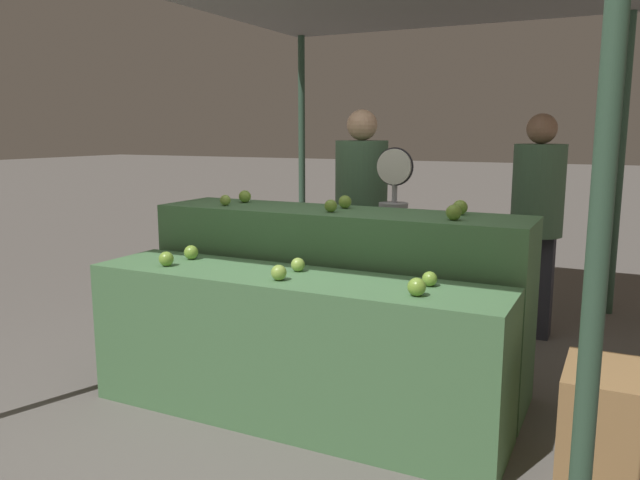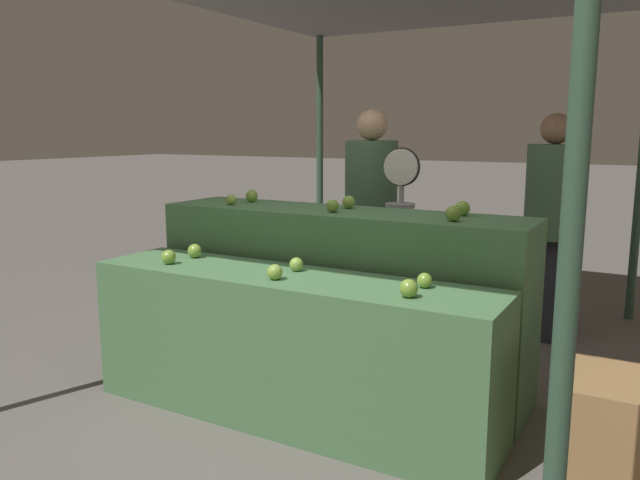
{
  "view_description": "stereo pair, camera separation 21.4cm",
  "coord_description": "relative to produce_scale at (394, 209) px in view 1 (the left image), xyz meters",
  "views": [
    {
      "loc": [
        1.59,
        -2.86,
        1.58
      ],
      "look_at": [
        0.03,
        0.3,
        0.97
      ],
      "focal_mm": 35.0,
      "sensor_mm": 36.0,
      "label": 1
    },
    {
      "loc": [
        1.78,
        -2.76,
        1.58
      ],
      "look_at": [
        0.03,
        0.3,
        0.97
      ],
      "focal_mm": 35.0,
      "sensor_mm": 36.0,
      "label": 2
    }
  ],
  "objects": [
    {
      "name": "apple_back_1",
      "position": [
        -0.16,
        -0.66,
        0.08
      ],
      "size": [
        0.08,
        0.08,
        0.08
      ],
      "primitive_type": "sphere",
      "color": "#7AA338",
      "rests_on": "display_counter_back"
    },
    {
      "name": "apple_front_0",
      "position": [
        -0.93,
        -1.26,
        -0.2
      ],
      "size": [
        0.09,
        0.09,
        0.09
      ],
      "primitive_type": "sphere",
      "color": "#7AA338",
      "rests_on": "display_counter_front"
    },
    {
      "name": "apple_back_0",
      "position": [
        -0.92,
        -0.66,
        0.08
      ],
      "size": [
        0.07,
        0.07,
        0.07
      ],
      "primitive_type": "sphere",
      "color": "#8EB247",
      "rests_on": "display_counter_back"
    },
    {
      "name": "apple_back_3",
      "position": [
        -0.91,
        -0.46,
        0.08
      ],
      "size": [
        0.08,
        0.08,
        0.08
      ],
      "primitive_type": "sphere",
      "color": "#84AD3D",
      "rests_on": "display_counter_back"
    },
    {
      "name": "apple_front_3",
      "position": [
        -0.92,
        -1.04,
        -0.2
      ],
      "size": [
        0.09,
        0.09,
        0.09
      ],
      "primitive_type": "sphere",
      "color": "#7AA338",
      "rests_on": "display_counter_front"
    },
    {
      "name": "apple_front_4",
      "position": [
        -0.18,
        -1.05,
        -0.21
      ],
      "size": [
        0.08,
        0.08,
        0.08
      ],
      "primitive_type": "sphere",
      "color": "#8EB247",
      "rests_on": "display_counter_front"
    },
    {
      "name": "apple_back_2",
      "position": [
        0.58,
        -0.67,
        0.08
      ],
      "size": [
        0.09,
        0.09,
        0.09
      ],
      "primitive_type": "sphere",
      "color": "#7AA338",
      "rests_on": "display_counter_back"
    },
    {
      "name": "apple_back_4",
      "position": [
        -0.17,
        -0.45,
        0.08
      ],
      "size": [
        0.08,
        0.08,
        0.08
      ],
      "primitive_type": "sphere",
      "color": "#84AD3D",
      "rests_on": "display_counter_back"
    },
    {
      "name": "display_counter_front",
      "position": [
        -0.17,
        -1.15,
        -0.65
      ],
      "size": [
        2.35,
        0.55,
        0.82
      ],
      "primitive_type": "cube",
      "color": "#4C7A4C",
      "rests_on": "ground_plane"
    },
    {
      "name": "apple_front_5",
      "position": [
        0.57,
        -1.05,
        -0.21
      ],
      "size": [
        0.08,
        0.08,
        0.08
      ],
      "primitive_type": "sphere",
      "color": "#7AA338",
      "rests_on": "display_counter_front"
    },
    {
      "name": "wooden_crate_side",
      "position": [
        1.47,
        -1.02,
        -0.81
      ],
      "size": [
        0.51,
        0.51,
        0.51
      ],
      "primitive_type": "cube",
      "color": "#9E7547",
      "rests_on": "ground_plane"
    },
    {
      "name": "apple_back_5",
      "position": [
        0.56,
        -0.44,
        0.08
      ],
      "size": [
        0.09,
        0.09,
        0.09
      ],
      "primitive_type": "sphere",
      "color": "#84AD3D",
      "rests_on": "display_counter_back"
    },
    {
      "name": "produce_scale",
      "position": [
        0.0,
        0.0,
        0.0
      ],
      "size": [
        0.26,
        0.2,
        1.48
      ],
      "color": "#99999E",
      "rests_on": "ground_plane"
    },
    {
      "name": "apple_front_2",
      "position": [
        0.57,
        -1.26,
        -0.2
      ],
      "size": [
        0.09,
        0.09,
        0.09
      ],
      "primitive_type": "sphere",
      "color": "#7AA338",
      "rests_on": "display_counter_front"
    },
    {
      "name": "display_counter_back",
      "position": [
        -0.17,
        -0.55,
        -0.51
      ],
      "size": [
        2.35,
        0.55,
        1.1
      ],
      "primitive_type": "cube",
      "color": "#4C7A4C",
      "rests_on": "ground_plane"
    },
    {
      "name": "apple_front_1",
      "position": [
        -0.18,
        -1.27,
        -0.2
      ],
      "size": [
        0.08,
        0.08,
        0.08
      ],
      "primitive_type": "sphere",
      "color": "#8EB247",
      "rests_on": "display_counter_front"
    },
    {
      "name": "ground_plane",
      "position": [
        -0.17,
        -1.15,
        -1.06
      ],
      "size": [
        60.0,
        60.0,
        0.0
      ],
      "primitive_type": "plane",
      "color": "#66605B"
    },
    {
      "name": "person_customer_left",
      "position": [
        0.82,
        0.93,
        -0.08
      ],
      "size": [
        0.39,
        0.39,
        1.71
      ],
      "rotation": [
        0.0,
        0.0,
        3.13
      ],
      "color": "#2D2D38",
      "rests_on": "ground_plane"
    },
    {
      "name": "person_vendor_at_scale",
      "position": [
        -0.39,
        0.35,
        -0.06
      ],
      "size": [
        0.51,
        0.51,
        1.74
      ],
      "rotation": [
        0.0,
        0.0,
        2.79
      ],
      "color": "#2D2D38",
      "rests_on": "ground_plane"
    }
  ]
}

